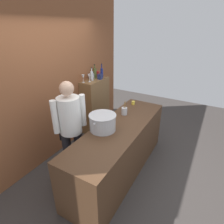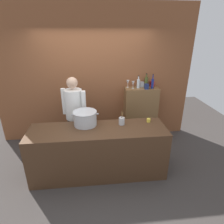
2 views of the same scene
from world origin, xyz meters
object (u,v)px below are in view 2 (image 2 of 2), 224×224
Objects in this scene: butter_jar at (149,120)px; spice_tin_silver at (142,84)px; chef at (75,112)px; stockpot_large at (85,118)px; utensil_crock at (122,121)px; wine_bottle_cobalt at (152,83)px; wine_bottle_olive at (146,82)px; wine_glass_tall at (128,82)px; spice_tin_red at (152,84)px; wine_glass_short at (133,83)px; spice_tin_navy at (147,86)px; wine_bottle_clear at (138,83)px.

butter_jar is 1.17m from spice_tin_silver.
chef is 3.52× the size of stockpot_large.
wine_bottle_cobalt reaches higher than utensil_crock.
wine_bottle_cobalt is (0.33, 0.95, 0.43)m from butter_jar.
butter_jar is 1.17m from wine_bottle_olive.
spice_tin_silver is (1.27, 1.10, 0.28)m from stockpot_large.
spice_tin_silver is at bearing 3.73° from wine_glass_tall.
butter_jar is at bearing -108.63° from spice_tin_red.
chef is 1.66m from spice_tin_silver.
butter_jar is 0.60× the size of spice_tin_silver.
spice_tin_navy is (0.28, -0.08, -0.06)m from wine_glass_short.
spice_tin_red is (0.58, 0.04, -0.06)m from wine_glass_tall.
spice_tin_navy is at bearing -71.89° from spice_tin_silver.
wine_bottle_clear reaches higher than butter_jar.
chef reaches higher than stockpot_large.
chef is 1.66m from spice_tin_navy.
wine_bottle_olive is (0.22, 1.07, 0.44)m from butter_jar.
spice_tin_red is (0.88, 1.17, 0.34)m from utensil_crock.
spice_tin_silver is (0.33, 0.02, -0.06)m from wine_glass_tall.
wine_bottle_clear is 2.36× the size of spice_tin_silver.
stockpot_large is at bearing 143.63° from chef.
wine_bottle_olive is at bearing -162.79° from spice_tin_red.
chef is at bearing -156.62° from spice_tin_silver.
wine_glass_short is (-0.12, -0.02, 0.01)m from wine_bottle_clear.
wine_glass_short is 0.97× the size of wine_glass_tall.
chef reaches higher than wine_glass_short.
wine_glass_short is 1.40× the size of spice_tin_navy.
spice_tin_navy is (0.16, -0.10, -0.05)m from wine_bottle_clear.
spice_tin_navy reaches higher than butter_jar.
spice_tin_silver is (-0.25, -0.02, 0.00)m from spice_tin_red.
utensil_crock is at bearing -105.16° from wine_glass_tall.
wine_glass_tall reaches higher than butter_jar.
wine_bottle_clear is at bearing 63.54° from utensil_crock.
chef is 6.32× the size of utensil_crock.
chef is at bearing -156.86° from wine_glass_short.
stockpot_large is at bearing -136.53° from wine_glass_short.
wine_bottle_olive is 0.11m from spice_tin_silver.
wine_bottle_olive is (-0.11, 0.11, 0.00)m from wine_bottle_cobalt.
wine_bottle_olive is at bearing 134.47° from wine_bottle_cobalt.
wine_bottle_cobalt is 0.26m from spice_tin_silver.
wine_glass_tall is (-0.23, 0.06, 0.01)m from wine_bottle_clear.
wine_glass_tall is 1.44× the size of spice_tin_navy.
spice_tin_red reaches higher than butter_jar.
wine_bottle_clear is (0.03, 1.02, 0.42)m from butter_jar.
wine_glass_tall is 0.58m from spice_tin_red.
wine_glass_short is at bearing 163.38° from spice_tin_navy.
butter_jar is at bearing -79.58° from wine_glass_tall.
wine_bottle_clear is 0.23m from wine_glass_tall.
wine_glass_tall is (-0.10, 0.08, 0.00)m from wine_glass_short.
wine_bottle_cobalt is 2.71× the size of spice_tin_silver.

